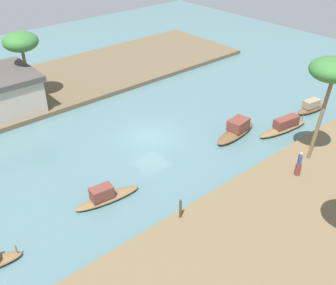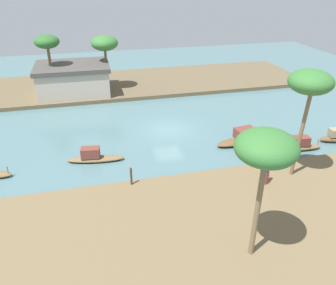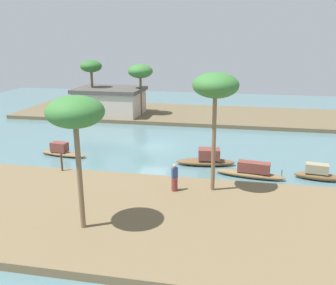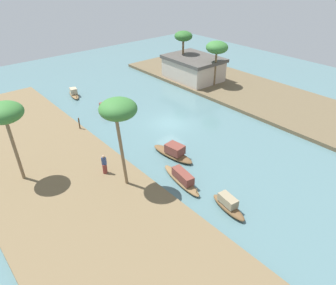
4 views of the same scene
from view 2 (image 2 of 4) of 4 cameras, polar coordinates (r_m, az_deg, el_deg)
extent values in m
plane|color=slate|center=(31.25, 0.05, 2.17)|extent=(68.31, 68.31, 0.00)
cube|color=brown|center=(19.98, 10.07, -13.79)|extent=(40.49, 11.56, 0.42)
cube|color=brown|center=(43.93, -4.43, 9.84)|extent=(40.49, 11.56, 0.42)
ellipsoid|color=brown|center=(29.26, 12.05, 0.27)|extent=(4.71, 1.84, 0.50)
cube|color=brown|center=(29.12, 12.62, 1.52)|extent=(1.77, 1.37, 0.82)
ellipsoid|color=brown|center=(26.64, -11.86, -2.68)|extent=(4.34, 1.52, 0.38)
cube|color=brown|center=(26.41, -12.71, -1.63)|extent=(1.46, 0.97, 0.77)
cylinder|color=brown|center=(26.43, -25.01, -4.06)|extent=(0.07, 0.07, 0.50)
ellipsoid|color=brown|center=(29.33, 19.71, -0.80)|extent=(4.99, 1.68, 0.44)
cube|color=brown|center=(29.18, 20.31, 0.23)|extent=(2.31, 1.09, 0.72)
cylinder|color=brown|center=(30.12, 23.56, 0.08)|extent=(0.07, 0.07, 0.45)
cylinder|color=brown|center=(23.55, 15.85, -5.60)|extent=(0.54, 0.54, 0.85)
cube|color=#33477A|center=(23.16, 16.09, -4.01)|extent=(0.41, 0.39, 0.68)
sphere|color=tan|center=(22.94, 16.23, -3.03)|extent=(0.23, 0.23, 0.23)
cylinder|color=#4C3823|center=(22.57, -6.11, -5.56)|extent=(0.14, 0.14, 1.24)
cylinder|color=#7F6647|center=(16.76, 14.56, -10.71)|extent=(0.26, 0.36, 5.42)
ellipsoid|color=#387533|center=(15.04, 15.97, -0.82)|extent=(2.75, 2.75, 1.51)
cylinder|color=#7F6647|center=(23.81, 21.04, 1.08)|extent=(0.25, 0.68, 6.05)
ellipsoid|color=#387533|center=(22.59, 22.54, 9.24)|extent=(2.71, 2.71, 1.49)
cylinder|color=brown|center=(40.77, -10.11, 11.85)|extent=(0.28, 0.29, 4.64)
ellipsoid|color=#387533|center=(40.13, -10.46, 15.86)|extent=(2.97, 2.97, 1.63)
cylinder|color=brown|center=(40.23, -18.71, 11.10)|extent=(0.30, 0.34, 5.25)
ellipsoid|color=#2D6628|center=(39.55, -19.40, 15.46)|extent=(2.59, 2.59, 1.42)
cube|color=#C6B29E|center=(40.49, -15.32, 9.83)|extent=(7.60, 5.86, 2.77)
cube|color=#4C4742|center=(40.07, -15.61, 12.03)|extent=(8.06, 6.21, 0.45)
camera|label=1|loc=(11.74, -77.50, 21.85)|focal=42.34mm
camera|label=3|loc=(15.76, 87.51, -12.47)|focal=40.38mm
camera|label=4|loc=(31.53, 67.95, 17.06)|focal=33.64mm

